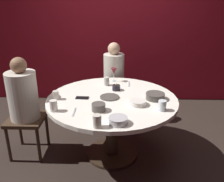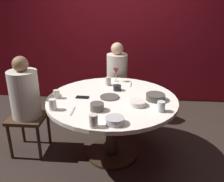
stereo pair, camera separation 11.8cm
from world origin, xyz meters
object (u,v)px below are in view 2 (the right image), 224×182
object	(u,v)px
cup_center_front	(108,81)
bowl_serving_large	(115,121)
dinner_plate	(110,97)
bowl_salad_center	(137,103)
bowl_sauce_side	(155,97)
cup_by_right_diner	(93,121)
cup_near_candle	(161,106)
cup_far_edge	(56,94)
dining_table	(112,109)
cell_phone	(82,97)
wine_glass	(116,72)
bowl_small_white	(97,107)
seated_diner_back	(117,74)
cup_by_left_diner	(53,104)
seated_diner_left	(25,96)
candle_holder	(117,88)

from	to	relation	value
cup_center_front	bowl_serving_large	bearing A→B (deg)	-81.30
dinner_plate	bowl_salad_center	world-z (taller)	bowl_salad_center
bowl_sauce_side	cup_by_right_diner	xyz separation A→B (m)	(-0.57, -0.62, 0.02)
cup_near_candle	cup_far_edge	size ratio (longest dim) A/B	1.10
dining_table	dinner_plate	distance (m)	0.15
dining_table	bowl_serving_large	size ratio (longest dim) A/B	8.49
cell_phone	cup_far_edge	world-z (taller)	cup_far_edge
cup_center_front	wine_glass	bearing A→B (deg)	61.29
dinner_plate	bowl_serving_large	xyz separation A→B (m)	(0.10, -0.57, 0.02)
bowl_serving_large	bowl_small_white	bearing A→B (deg)	127.18
bowl_salad_center	bowl_small_white	size ratio (longest dim) A/B	1.27
bowl_serving_large	cup_far_edge	distance (m)	0.84
bowl_serving_large	cup_near_candle	xyz separation A→B (m)	(0.42, 0.27, 0.02)
cup_far_edge	cup_near_candle	bearing A→B (deg)	-12.42
seated_diner_back	cup_by_left_diner	xyz separation A→B (m)	(-0.55, -1.26, 0.07)
seated_diner_left	cup_near_candle	bearing A→B (deg)	-11.25
cell_phone	cup_by_right_diner	world-z (taller)	cup_by_right_diner
dining_table	candle_holder	world-z (taller)	candle_holder
seated_diner_left	cup_by_right_diner	distance (m)	1.08
dining_table	bowl_salad_center	size ratio (longest dim) A/B	8.34
bowl_salad_center	bowl_sauce_side	xyz separation A→B (m)	(0.19, 0.16, 0.01)
candle_holder	cup_by_right_diner	xyz separation A→B (m)	(-0.15, -0.87, 0.03)
candle_holder	bowl_serving_large	size ratio (longest dim) A/B	0.56
seated_diner_back	bowl_salad_center	xyz separation A→B (m)	(0.27, -1.10, 0.04)
candle_holder	seated_diner_back	bearing A→B (deg)	93.51
bowl_small_white	dining_table	bearing A→B (deg)	69.25
dining_table	seated_diner_left	size ratio (longest dim) A/B	1.21
cup_by_right_diner	cup_far_edge	bearing A→B (deg)	130.12
cup_by_right_diner	cell_phone	bearing A→B (deg)	109.29
wine_glass	bowl_small_white	world-z (taller)	wine_glass
cup_center_front	cup_far_edge	bearing A→B (deg)	-138.75
bowl_small_white	cup_by_left_diner	xyz separation A→B (m)	(-0.43, -0.02, 0.02)
bowl_small_white	bowl_sauce_side	xyz separation A→B (m)	(0.58, 0.30, -0.00)
bowl_small_white	cup_center_front	distance (m)	0.72
cup_near_candle	cup_by_right_diner	world-z (taller)	cup_by_right_diner
bowl_serving_large	candle_holder	bearing A→B (deg)	91.91
bowl_sauce_side	dining_table	bearing A→B (deg)	177.88
bowl_salad_center	bowl_sauce_side	distance (m)	0.25
candle_holder	cell_phone	world-z (taller)	candle_holder
bowl_small_white	cup_near_candle	distance (m)	0.61
dining_table	cup_far_edge	xyz separation A→B (m)	(-0.60, -0.05, 0.18)
seated_diner_left	bowl_small_white	size ratio (longest dim) A/B	8.79
cell_phone	cup_center_front	bearing A→B (deg)	-27.32
cup_by_left_diner	cup_center_front	bearing A→B (deg)	57.62
bowl_sauce_side	cup_near_candle	xyz separation A→B (m)	(0.03, -0.27, 0.02)
cup_near_candle	cup_center_front	size ratio (longest dim) A/B	0.99
wine_glass	cup_far_edge	distance (m)	0.86
candle_holder	cup_near_candle	size ratio (longest dim) A/B	0.92
bowl_small_white	cup_by_right_diner	size ratio (longest dim) A/B	1.17
bowl_small_white	bowl_serving_large	bearing A→B (deg)	-52.82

